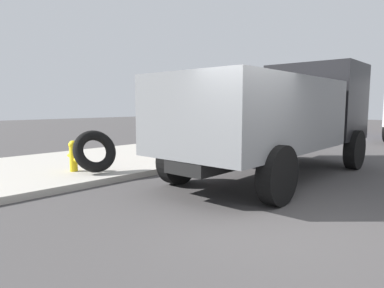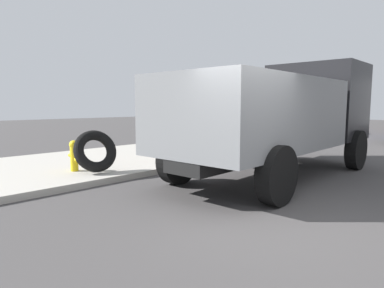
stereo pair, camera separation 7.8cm
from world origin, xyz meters
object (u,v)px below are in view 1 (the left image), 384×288
fire_hydrant (73,155)px  loose_tire (95,151)px  dump_truck_gray (280,113)px  stop_sign (179,109)px

fire_hydrant → loose_tire: size_ratio=0.73×
fire_hydrant → dump_truck_gray: bearing=-42.7°
loose_tire → stop_sign: stop_sign is taller
fire_hydrant → stop_sign: (2.72, -1.00, 1.12)m
fire_hydrant → stop_sign: bearing=-20.2°
loose_tire → stop_sign: 2.68m
fire_hydrant → loose_tire: bearing=-63.2°
stop_sign → dump_truck_gray: (1.13, -2.55, -0.08)m
loose_tire → stop_sign: bearing=-10.4°
fire_hydrant → stop_sign: 3.11m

